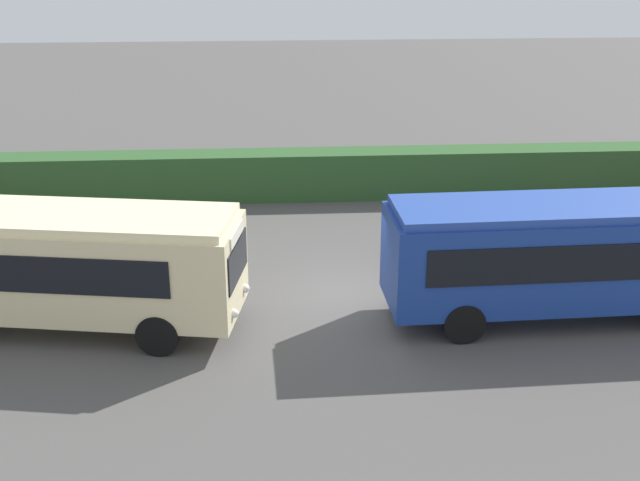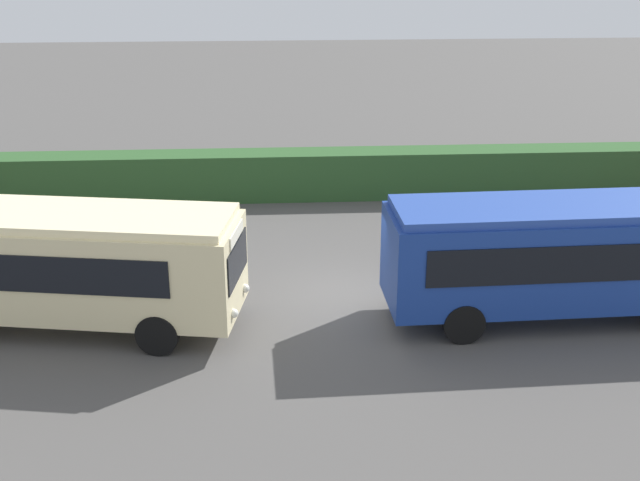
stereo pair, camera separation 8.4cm
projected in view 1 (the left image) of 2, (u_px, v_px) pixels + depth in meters
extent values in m
plane|color=#514F4C|center=(345.00, 296.00, 21.82)|extent=(100.38, 100.38, 0.00)
cube|color=beige|center=(58.00, 264.00, 19.63)|extent=(9.06, 3.94, 2.22)
cube|color=#F8E8B2|center=(52.00, 216.00, 19.19)|extent=(8.77, 3.70, 0.20)
cube|color=black|center=(65.00, 234.00, 20.74)|extent=(6.74, 1.18, 0.89)
cube|color=black|center=(21.00, 274.00, 18.38)|extent=(6.74, 1.18, 0.89)
cube|color=black|center=(238.00, 261.00, 19.11)|extent=(0.38, 2.04, 0.93)
cube|color=silver|center=(237.00, 234.00, 18.87)|extent=(0.27, 1.37, 0.28)
cylinder|color=black|center=(184.00, 292.00, 20.87)|extent=(1.03, 0.44, 1.00)
cylinder|color=black|center=(158.00, 335.00, 18.72)|extent=(1.03, 0.44, 1.00)
sphere|color=silver|center=(245.00, 288.00, 20.13)|extent=(0.22, 0.22, 0.22)
sphere|color=silver|center=(234.00, 313.00, 18.85)|extent=(0.22, 0.22, 0.22)
cube|color=navy|center=(562.00, 255.00, 20.09)|extent=(8.70, 2.65, 2.28)
cube|color=#2747A0|center=(568.00, 207.00, 19.64)|extent=(8.43, 2.45, 0.20)
cube|color=black|center=(535.00, 228.00, 21.08)|extent=(6.73, 0.25, 0.91)
cube|color=black|center=(570.00, 264.00, 18.84)|extent=(6.73, 0.25, 0.91)
cylinder|color=black|center=(639.00, 277.00, 21.78)|extent=(1.01, 0.31, 1.00)
cylinder|color=black|center=(442.00, 285.00, 21.30)|extent=(1.01, 0.31, 1.00)
cylinder|color=black|center=(464.00, 323.00, 19.27)|extent=(1.01, 0.31, 1.00)
cube|color=#2C5529|center=(323.00, 174.00, 29.40)|extent=(62.19, 1.32, 1.68)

